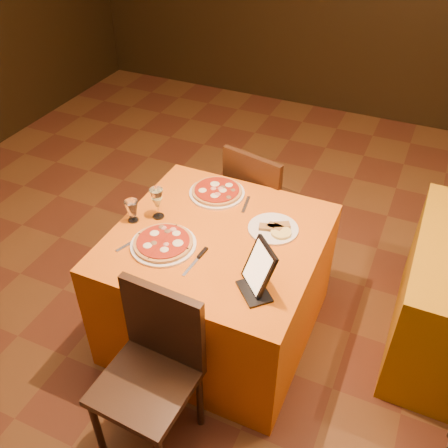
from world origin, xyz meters
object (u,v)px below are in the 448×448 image
at_px(chair_main_near, 145,385).
at_px(chair_main_far, 266,202).
at_px(main_table, 218,285).
at_px(pizza_far, 217,192).
at_px(tablet, 259,267).
at_px(water_glass, 132,211).
at_px(pizza_near, 163,244).
at_px(wine_glass, 157,203).

bearing_deg(chair_main_near, chair_main_far, 92.86).
distance_m(main_table, pizza_far, 0.55).
xyz_separation_m(pizza_far, tablet, (0.50, -0.61, 0.10)).
bearing_deg(main_table, water_glass, -171.41).
bearing_deg(pizza_near, main_table, 41.02).
xyz_separation_m(pizza_far, water_glass, (-0.32, -0.42, 0.05)).
bearing_deg(chair_main_far, tablet, 120.27).
bearing_deg(main_table, tablet, -37.53).
bearing_deg(wine_glass, tablet, -21.14).
bearing_deg(tablet, chair_main_far, 153.09).
bearing_deg(pizza_far, tablet, -50.66).
relative_size(chair_main_near, tablet, 3.73).
xyz_separation_m(main_table, chair_main_far, (0.00, 0.79, 0.08)).
bearing_deg(pizza_far, main_table, -65.01).
relative_size(pizza_far, tablet, 1.37).
height_order(wine_glass, tablet, tablet).
relative_size(chair_main_near, pizza_far, 2.73).
distance_m(chair_main_far, pizza_near, 1.05).
distance_m(pizza_far, wine_glass, 0.40).
bearing_deg(tablet, pizza_near, -141.50).
height_order(main_table, tablet, tablet).
bearing_deg(pizza_far, chair_main_near, -81.86).
xyz_separation_m(main_table, pizza_far, (-0.16, 0.35, 0.39)).
bearing_deg(pizza_near, wine_glass, 125.80).
distance_m(chair_main_near, pizza_near, 0.71).
distance_m(chair_main_near, chair_main_far, 1.58).
height_order(pizza_near, pizza_far, same).
height_order(chair_main_far, water_glass, chair_main_far).
relative_size(main_table, wine_glass, 5.79).
distance_m(chair_main_near, wine_glass, 0.97).
bearing_deg(water_glass, tablet, -12.78).
relative_size(pizza_near, tablet, 1.42).
bearing_deg(chair_main_near, tablet, 60.81).
height_order(chair_main_far, tablet, tablet).
height_order(chair_main_far, pizza_near, chair_main_far).
bearing_deg(water_glass, wine_glass, 38.18).
relative_size(main_table, pizza_near, 3.17).
bearing_deg(pizza_far, pizza_near, -95.93).
bearing_deg(chair_main_near, pizza_near, 112.96).
height_order(wine_glass, water_glass, wine_glass).
height_order(main_table, pizza_near, pizza_near).
xyz_separation_m(pizza_near, water_glass, (-0.26, 0.12, 0.05)).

